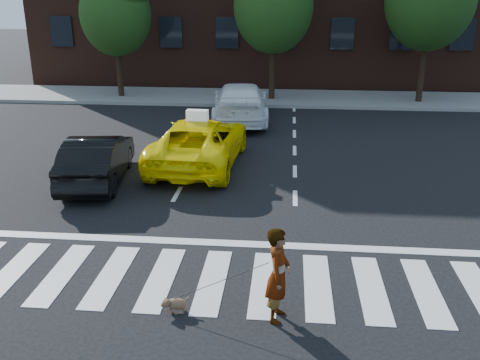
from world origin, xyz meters
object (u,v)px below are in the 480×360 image
object	(u,v)px
black_sedan	(97,159)
tree_left	(115,6)
woman	(278,275)
dog	(174,304)
taxi	(199,142)
white_suv	(240,102)

from	to	relation	value
black_sedan	tree_left	bearing A→B (deg)	-83.26
woman	dog	xyz separation A→B (m)	(-1.78, 0.01, -0.67)
black_sedan	dog	xyz separation A→B (m)	(3.54, -6.30, -0.52)
taxi	black_sedan	distance (m)	3.20
tree_left	dog	size ratio (longest dim) A/B	13.49
taxi	woman	size ratio (longest dim) A/B	3.18
taxi	black_sedan	size ratio (longest dim) A/B	1.28
white_suv	taxi	bearing A→B (deg)	77.82
taxi	white_suv	distance (m)	5.93
dog	white_suv	bearing A→B (deg)	66.13
tree_left	taxi	bearing A→B (deg)	-60.89
tree_left	dog	world-z (taller)	tree_left
tree_left	black_sedan	distance (m)	12.71
tree_left	taxi	size ratio (longest dim) A/B	1.22
taxi	tree_left	bearing A→B (deg)	-58.00
black_sedan	taxi	bearing A→B (deg)	-153.09
tree_left	black_sedan	bearing A→B (deg)	-76.12
taxi	black_sedan	world-z (taller)	taxi
dog	black_sedan	bearing A→B (deg)	94.91
black_sedan	woman	world-z (taller)	woman
tree_left	white_suv	size ratio (longest dim) A/B	1.19
taxi	dog	size ratio (longest dim) A/B	11.03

